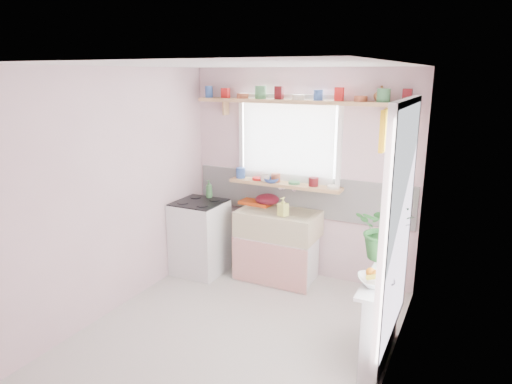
% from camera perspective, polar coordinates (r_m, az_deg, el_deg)
% --- Properties ---
extents(room, '(3.20, 3.20, 3.20)m').
position_cam_1_polar(room, '(4.59, 10.00, 1.02)').
color(room, beige).
rests_on(room, ground).
extents(sink_unit, '(0.95, 0.65, 1.11)m').
position_cam_1_polar(sink_unit, '(5.52, 2.75, -6.62)').
color(sink_unit, white).
rests_on(sink_unit, ground).
extents(cooker, '(0.58, 0.58, 0.93)m').
position_cam_1_polar(cooker, '(5.74, -7.00, -5.58)').
color(cooker, white).
rests_on(cooker, ground).
extents(radiator_ledge, '(0.22, 0.95, 0.78)m').
position_cam_1_polar(radiator_ledge, '(4.21, 15.35, -14.88)').
color(radiator_ledge, white).
rests_on(radiator_ledge, ground).
extents(windowsill, '(1.40, 0.22, 0.04)m').
position_cam_1_polar(windowsill, '(5.48, 3.62, 0.95)').
color(windowsill, tan).
rests_on(windowsill, room).
extents(pine_shelf, '(2.52, 0.24, 0.04)m').
position_cam_1_polar(pine_shelf, '(5.26, 5.28, 11.17)').
color(pine_shelf, tan).
rests_on(pine_shelf, room).
extents(shelf_crockery, '(2.47, 0.11, 0.12)m').
position_cam_1_polar(shelf_crockery, '(5.26, 5.30, 11.99)').
color(shelf_crockery, '#3359A5').
rests_on(shelf_crockery, pine_shelf).
extents(sill_crockery, '(1.35, 0.11, 0.12)m').
position_cam_1_polar(sill_crockery, '(5.48, 3.15, 1.76)').
color(sill_crockery, '#3359A5').
rests_on(sill_crockery, windowsill).
extents(dish_tray, '(0.41, 0.32, 0.04)m').
position_cam_1_polar(dish_tray, '(5.71, 0.18, -1.25)').
color(dish_tray, '#CB4512').
rests_on(dish_tray, sink_unit).
extents(colander, '(0.34, 0.34, 0.14)m').
position_cam_1_polar(colander, '(5.64, 1.41, -0.94)').
color(colander, maroon).
rests_on(colander, sink_unit).
extents(jade_plant, '(0.52, 0.46, 0.57)m').
position_cam_1_polar(jade_plant, '(4.31, 15.84, -4.53)').
color(jade_plant, '#2B6C2E').
rests_on(jade_plant, radiator_ledge).
extents(fruit_bowl, '(0.38, 0.38, 0.07)m').
position_cam_1_polar(fruit_bowl, '(3.86, 14.75, -10.73)').
color(fruit_bowl, silver).
rests_on(fruit_bowl, radiator_ledge).
extents(herb_pot, '(0.11, 0.08, 0.18)m').
position_cam_1_polar(herb_pot, '(4.15, 16.68, -8.20)').
color(herb_pot, '#36712D').
rests_on(herb_pot, radiator_ledge).
extents(soap_bottle_sink, '(0.12, 0.12, 0.21)m').
position_cam_1_polar(soap_bottle_sink, '(5.21, 3.40, -1.84)').
color(soap_bottle_sink, '#E5ED69').
rests_on(soap_bottle_sink, sink_unit).
extents(sill_cup, '(0.13, 0.13, 0.09)m').
position_cam_1_polar(sill_cup, '(5.50, 1.12, 1.73)').
color(sill_cup, beige).
rests_on(sill_cup, windowsill).
extents(sill_bowl, '(0.20, 0.20, 0.06)m').
position_cam_1_polar(sill_bowl, '(5.47, 1.92, 1.47)').
color(sill_bowl, '#304C9D').
rests_on(sill_bowl, windowsill).
extents(shelf_vase, '(0.17, 0.17, 0.17)m').
position_cam_1_polar(shelf_vase, '(5.06, 15.40, 11.75)').
color(shelf_vase, '#96582E').
rests_on(shelf_vase, pine_shelf).
extents(cooker_bottle, '(0.11, 0.11, 0.22)m').
position_cam_1_polar(cooker_bottle, '(5.74, -5.89, 0.39)').
color(cooker_bottle, '#3F7E41').
rests_on(cooker_bottle, cooker).
extents(fruit, '(0.20, 0.14, 0.10)m').
position_cam_1_polar(fruit, '(3.84, 14.91, -9.90)').
color(fruit, orange).
rests_on(fruit, fruit_bowl).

